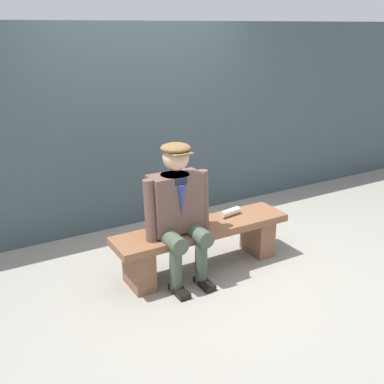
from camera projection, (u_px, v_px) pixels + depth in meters
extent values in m
plane|color=gray|center=(202.00, 268.00, 4.42)|extent=(30.00, 30.00, 0.00)
cube|color=brown|center=(203.00, 229.00, 4.28)|extent=(1.73, 0.41, 0.07)
cube|color=brown|center=(257.00, 235.00, 4.66)|extent=(0.18, 0.34, 0.38)
cube|color=brown|center=(139.00, 267.00, 4.04)|extent=(0.18, 0.34, 0.38)
cube|color=brown|center=(175.00, 203.00, 4.03)|extent=(0.46, 0.22, 0.52)
cylinder|color=#1E2338|center=(175.00, 178.00, 3.95)|extent=(0.26, 0.26, 0.06)
cone|color=navy|center=(182.00, 201.00, 3.92)|extent=(0.07, 0.07, 0.29)
sphere|color=#DBAD8C|center=(176.00, 158.00, 3.88)|extent=(0.23, 0.23, 0.23)
ellipsoid|color=brown|center=(176.00, 148.00, 3.85)|extent=(0.26, 0.26, 0.08)
cube|color=brown|center=(182.00, 154.00, 3.77)|extent=(0.18, 0.10, 0.02)
cylinder|color=#424E3F|center=(194.00, 232.00, 4.09)|extent=(0.15, 0.43, 0.15)
cylinder|color=#424E3F|center=(201.00, 260.00, 4.07)|extent=(0.11, 0.11, 0.46)
cube|color=black|center=(204.00, 284.00, 4.09)|extent=(0.10, 0.24, 0.05)
cylinder|color=brown|center=(203.00, 201.00, 4.13)|extent=(0.10, 0.13, 0.58)
cylinder|color=#424E3F|center=(169.00, 238.00, 3.97)|extent=(0.15, 0.43, 0.15)
cylinder|color=#424E3F|center=(176.00, 267.00, 3.95)|extent=(0.11, 0.11, 0.46)
cube|color=black|center=(179.00, 291.00, 3.97)|extent=(0.10, 0.24, 0.05)
cylinder|color=brown|center=(150.00, 213.00, 3.89)|extent=(0.11, 0.14, 0.58)
cylinder|color=beige|center=(230.00, 212.00, 4.47)|extent=(0.23, 0.10, 0.07)
cube|color=#3C4B52|center=(138.00, 126.00, 5.19)|extent=(12.00, 0.24, 2.24)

